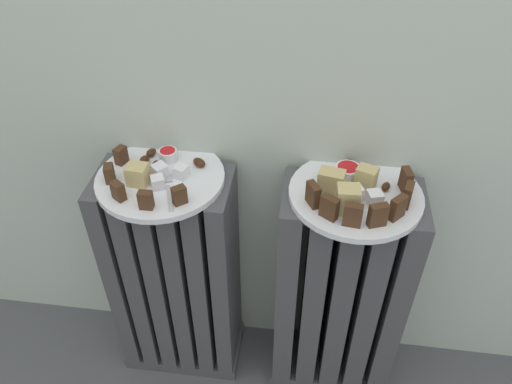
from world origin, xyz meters
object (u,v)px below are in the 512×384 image
at_px(jam_bowl_left, 168,155).
at_px(jam_bowl_right, 347,171).
at_px(fork, 168,190).
at_px(radiator_left, 176,279).
at_px(radiator_right, 338,296).
at_px(plate_left, 160,178).
at_px(plate_right, 355,194).

xyz_separation_m(jam_bowl_left, jam_bowl_right, (0.35, -0.01, 0.00)).
bearing_deg(jam_bowl_right, fork, -165.62).
bearing_deg(radiator_left, fork, -55.80).
relative_size(radiator_left, radiator_right, 1.00).
relative_size(plate_left, jam_bowl_left, 6.82).
bearing_deg(plate_left, radiator_right, 0.00).
distance_m(plate_left, plate_right, 0.37).
distance_m(radiator_right, jam_bowl_left, 0.48).
relative_size(radiator_right, plate_right, 2.30).
relative_size(radiator_right, fork, 5.39).
relative_size(jam_bowl_right, fork, 0.45).
xyz_separation_m(plate_right, jam_bowl_right, (-0.02, 0.04, 0.02)).
relative_size(radiator_left, plate_right, 2.30).
distance_m(jam_bowl_right, fork, 0.34).
bearing_deg(plate_left, fork, -55.80).
height_order(plate_left, plate_right, same).
bearing_deg(jam_bowl_left, radiator_right, -8.24).
xyz_separation_m(plate_left, jam_bowl_left, (0.00, 0.05, 0.02)).
xyz_separation_m(plate_right, fork, (-0.34, -0.04, 0.01)).
height_order(radiator_left, plate_right, plate_right).
distance_m(jam_bowl_left, fork, 0.10).
distance_m(radiator_left, plate_right, 0.47).
bearing_deg(plate_left, plate_right, 0.00).
relative_size(radiator_right, jam_bowl_right, 11.89).
relative_size(plate_left, plate_right, 1.00).
xyz_separation_m(plate_left, jam_bowl_right, (0.35, 0.04, 0.02)).
bearing_deg(plate_right, fork, -173.30).
bearing_deg(radiator_right, jam_bowl_right, 110.61).
bearing_deg(jam_bowl_left, plate_right, -8.24).
distance_m(plate_left, jam_bowl_left, 0.06).
xyz_separation_m(radiator_left, radiator_right, (0.37, 0.00, 0.00)).
bearing_deg(fork, radiator_right, 6.70).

